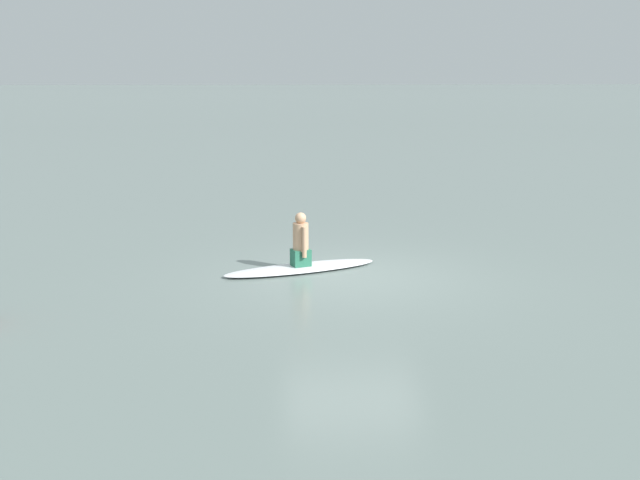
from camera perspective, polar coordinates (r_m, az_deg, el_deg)
The scene contains 3 objects.
ground_plane at distance 13.93m, azimuth 2.47°, elevation -2.78°, with size 400.00×400.00×0.00m, color slate.
surfboard at distance 14.40m, azimuth -1.43°, elevation -2.08°, with size 3.00×0.74×0.09m, color white.
person_paddler at distance 14.28m, azimuth -1.44°, elevation -0.13°, with size 0.40×0.44×1.01m.
Camera 1 is at (1.48, 13.36, 3.65)m, focal length 43.24 mm.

